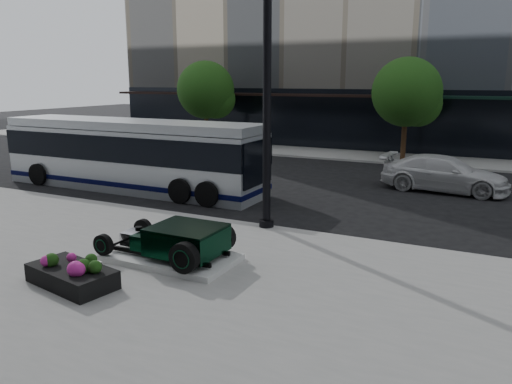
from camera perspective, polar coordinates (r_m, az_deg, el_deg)
The scene contains 11 objects.
ground at distance 17.45m, azimuth 5.34°, elevation -2.60°, with size 120.00×120.00×0.00m, color black.
sidewalk_near at distance 9.16m, azimuth -20.47°, elevation -17.86°, with size 70.00×17.00×0.12m, color gray.
sidewalk_far at distance 30.66m, azimuth 14.87°, elevation 3.80°, with size 70.00×4.00×0.12m, color gray.
street_trees at distance 29.21m, azimuth 17.14°, elevation 10.56°, with size 29.80×3.80×5.70m.
display_plinth at distance 12.96m, azimuth -9.85°, elevation -7.33°, with size 3.40×1.80×0.15m, color silver.
hot_rod at distance 12.61m, azimuth -8.71°, elevation -5.44°, with size 3.22×2.00×0.81m.
info_plaque at distance 12.71m, azimuth -18.20°, elevation -7.96°, with size 0.45×0.37×0.31m.
lamppost at distance 14.96m, azimuth 1.27°, elevation 10.16°, with size 0.45×0.45×8.24m.
flower_planter at distance 11.95m, azimuth -20.30°, elevation -8.82°, with size 2.25×1.41×0.68m.
transit_bus at distance 21.96m, azimuth -14.07°, elevation 4.21°, with size 12.12×2.88×2.92m.
white_sedan at distance 22.34m, azimuth 20.71°, elevation 1.97°, with size 2.08×5.11×1.48m, color silver.
Camera 1 is at (6.00, -15.72, 4.60)m, focal length 35.00 mm.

